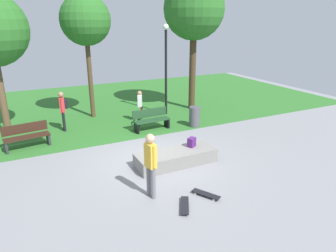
# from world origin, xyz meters

# --- Properties ---
(ground_plane) EXTENTS (28.00, 28.00, 0.00)m
(ground_plane) POSITION_xyz_m (0.00, 0.00, 0.00)
(ground_plane) COLOR gray
(grass_lawn) EXTENTS (26.60, 11.95, 0.01)m
(grass_lawn) POSITION_xyz_m (0.00, 8.02, 0.00)
(grass_lawn) COLOR #2D6B28
(grass_lawn) RESTS_ON ground_plane
(concrete_ledge) EXTENTS (2.68, 0.95, 0.45)m
(concrete_ledge) POSITION_xyz_m (0.50, -0.64, 0.23)
(concrete_ledge) COLOR gray
(concrete_ledge) RESTS_ON ground_plane
(backpack_on_ledge) EXTENTS (0.34, 0.31, 0.32)m
(backpack_on_ledge) POSITION_xyz_m (1.17, -0.52, 0.61)
(backpack_on_ledge) COLOR #4C1E66
(backpack_on_ledge) RESTS_ON concrete_ledge
(skater_performing_trick) EXTENTS (0.26, 0.42, 1.81)m
(skater_performing_trick) POSITION_xyz_m (-1.01, -2.10, 1.07)
(skater_performing_trick) COLOR slate
(skater_performing_trick) RESTS_ON ground_plane
(skateboard_by_ledge) EXTENTS (0.57, 0.79, 0.08)m
(skateboard_by_ledge) POSITION_xyz_m (0.32, -2.76, 0.06)
(skateboard_by_ledge) COLOR black
(skateboard_by_ledge) RESTS_ON ground_plane
(skateboard_spare) EXTENTS (0.56, 0.80, 0.08)m
(skateboard_spare) POSITION_xyz_m (-0.45, -2.97, 0.06)
(skateboard_spare) COLOR black
(skateboard_spare) RESTS_ON ground_plane
(park_bench_near_lamppost) EXTENTS (1.65, 0.70, 0.91)m
(park_bench_near_lamppost) POSITION_xyz_m (-3.85, 3.04, 0.48)
(park_bench_near_lamppost) COLOR #331E14
(park_bench_near_lamppost) RESTS_ON ground_plane
(park_bench_near_path) EXTENTS (1.62, 0.56, 0.91)m
(park_bench_near_path) POSITION_xyz_m (1.11, 2.83, 0.48)
(park_bench_near_path) COLOR #1E4223
(park_bench_near_path) RESTS_ON ground_plane
(tree_broad_elm) EXTENTS (3.04, 3.04, 6.61)m
(tree_broad_elm) POSITION_xyz_m (4.45, 5.05, 5.04)
(tree_broad_elm) COLOR #42301E
(tree_broad_elm) RESTS_ON grass_lawn
(tree_young_birch) EXTENTS (2.29, 2.29, 5.71)m
(tree_young_birch) POSITION_xyz_m (-0.73, 5.90, 4.53)
(tree_young_birch) COLOR #4C3823
(tree_young_birch) RESTS_ON grass_lawn
(lamp_post) EXTENTS (0.28, 0.28, 4.40)m
(lamp_post) POSITION_xyz_m (2.74, 4.72, 2.66)
(lamp_post) COLOR black
(lamp_post) RESTS_ON ground_plane
(trash_bin) EXTENTS (0.49, 0.49, 0.90)m
(trash_bin) POSITION_xyz_m (3.04, 2.40, 0.45)
(trash_bin) COLOR #4C4C51
(trash_bin) RESTS_ON ground_plane
(pedestrian_with_backpack) EXTENTS (0.37, 0.43, 1.71)m
(pedestrian_with_backpack) POSITION_xyz_m (-2.30, 4.41, 1.03)
(pedestrian_with_backpack) COLOR black
(pedestrian_with_backpack) RESTS_ON ground_plane
(cyclist_on_bicycle) EXTENTS (0.88, 1.65, 1.52)m
(cyclist_on_bicycle) POSITION_xyz_m (1.08, 4.08, 0.63)
(cyclist_on_bicycle) COLOR black
(cyclist_on_bicycle) RESTS_ON ground_plane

